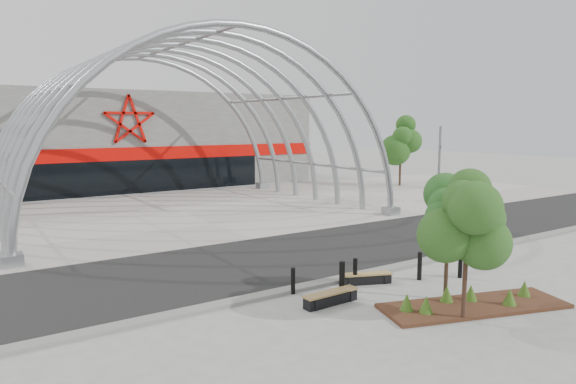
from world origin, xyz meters
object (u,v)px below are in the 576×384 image
(bench_0, at_px, (331,298))
(bollard_2, at_px, (355,272))
(street_tree_0, at_px, (468,219))
(bench_1, at_px, (366,279))
(signal_pole, at_px, (439,168))
(street_tree_1, at_px, (449,215))

(bench_0, bearing_deg, bollard_2, 28.85)
(street_tree_0, distance_m, bench_1, 4.81)
(signal_pole, distance_m, bench_0, 17.97)
(bench_1, bearing_deg, bollard_2, 165.57)
(street_tree_1, bearing_deg, bench_0, 153.78)
(street_tree_1, relative_size, bollard_2, 3.99)
(signal_pole, relative_size, bollard_2, 5.68)
(bench_0, distance_m, bollard_2, 2.13)
(street_tree_0, distance_m, bench_0, 4.66)
(bench_1, bearing_deg, signal_pole, 31.57)
(bollard_2, bearing_deg, bench_0, -151.15)
(signal_pole, xyz_separation_m, bench_1, (-13.10, -8.05, -2.58))
(street_tree_0, relative_size, bench_0, 2.11)
(bench_0, height_order, bollard_2, bollard_2)
(signal_pole, relative_size, bench_0, 2.76)
(signal_pole, height_order, bench_1, signal_pole)
(street_tree_1, xyz_separation_m, bollard_2, (-1.42, 2.63, -2.20))
(street_tree_0, height_order, bench_0, street_tree_0)
(bench_0, xyz_separation_m, bench_1, (2.26, 0.91, -0.01))
(signal_pole, xyz_separation_m, street_tree_1, (-12.10, -10.58, -0.09))
(bench_1, xyz_separation_m, bollard_2, (-0.41, 0.11, 0.29))
(street_tree_1, distance_m, bench_0, 4.40)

